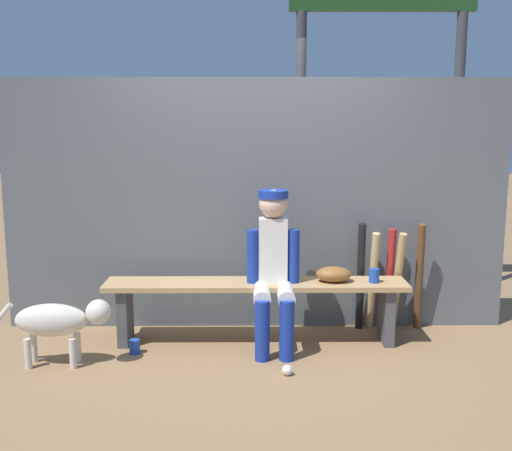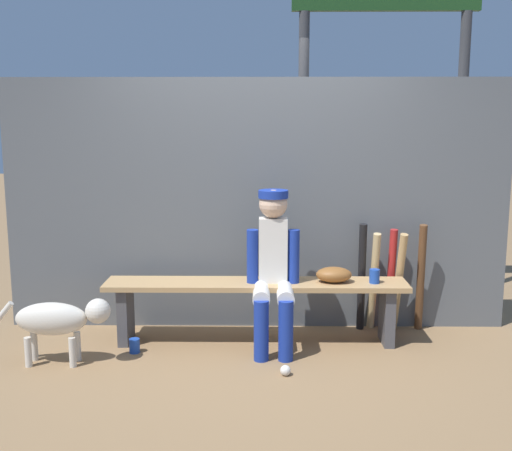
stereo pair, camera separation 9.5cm
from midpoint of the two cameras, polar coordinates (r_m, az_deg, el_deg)
name	(u,v)px [view 1 (the left image)]	position (r m, az deg, el deg)	size (l,w,h in m)	color
ground_plane	(256,342)	(5.08, -0.55, -10.57)	(30.00, 30.00, 0.00)	olive
chainlink_fence	(256,205)	(5.22, -0.56, 1.85)	(4.20, 0.03, 2.09)	#595E63
dugout_bench	(256,296)	(4.96, -0.55, -6.44)	(2.38, 0.36, 0.50)	tan
player_seated	(274,263)	(4.78, 1.04, -3.47)	(0.41, 0.55, 1.22)	silver
baseball_glove	(334,274)	(4.95, 6.55, -4.44)	(0.28, 0.20, 0.12)	brown
bat_aluminum_black	(361,277)	(5.28, 9.01, -4.65)	(0.06, 0.06, 0.92)	black
bat_wood_natural	(373,281)	(5.32, 10.08, -5.00)	(0.06, 0.06, 0.85)	tan
bat_aluminum_red	(389,279)	(5.35, 11.58, -4.83)	(0.06, 0.06, 0.87)	#B22323
bat_wood_tan	(397,281)	(5.33, 12.27, -5.01)	(0.06, 0.06, 0.86)	tan
bat_wood_dark	(419,277)	(5.39, 14.18, -4.58)	(0.06, 0.06, 0.92)	brown
baseball	(287,370)	(4.46, 2.25, -13.05)	(0.07, 0.07, 0.07)	white
cup_on_ground	(135,347)	(4.93, -11.56, -10.77)	(0.08, 0.08, 0.11)	#1E47AD
cup_on_bench	(374,276)	(4.98, 10.19, -4.52)	(0.08, 0.08, 0.11)	#1E47AD
scoreboard	(389,27)	(6.22, 11.56, 17.34)	(2.01, 0.27, 3.76)	#3F3F42
dog	(59,321)	(4.75, -18.07, -8.25)	(0.84, 0.20, 0.49)	beige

